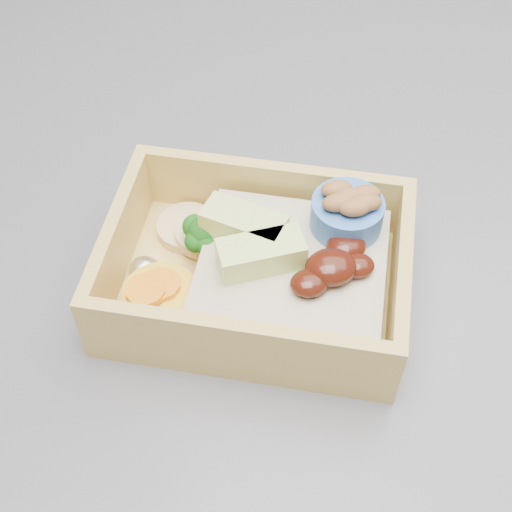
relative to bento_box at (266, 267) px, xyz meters
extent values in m
cube|color=#343338|center=(-0.07, 0.03, -0.04)|extent=(1.24, 0.84, 0.04)
cube|color=tan|center=(-0.01, 0.00, -0.02)|extent=(0.21, 0.17, 0.01)
cube|color=tan|center=(0.01, 0.06, 0.01)|extent=(0.17, 0.06, 0.04)
cube|color=tan|center=(-0.02, -0.06, 0.01)|extent=(0.17, 0.06, 0.04)
cube|color=tan|center=(0.07, -0.03, 0.01)|extent=(0.04, 0.11, 0.04)
cube|color=tan|center=(-0.09, 0.03, 0.01)|extent=(0.04, 0.11, 0.04)
cube|color=tan|center=(0.01, -0.01, 0.00)|extent=(0.13, 0.13, 0.03)
ellipsoid|color=#361008|center=(0.03, -0.02, 0.02)|extent=(0.04, 0.03, 0.02)
ellipsoid|color=#361008|center=(0.05, -0.01, 0.02)|extent=(0.03, 0.03, 0.01)
ellipsoid|color=#361008|center=(0.02, -0.03, 0.02)|extent=(0.03, 0.02, 0.01)
ellipsoid|color=#361008|center=(0.05, -0.02, 0.02)|extent=(0.02, 0.02, 0.01)
cube|color=#CBE377|center=(0.00, -0.01, 0.02)|extent=(0.05, 0.03, 0.02)
cube|color=#CBE377|center=(-0.01, 0.02, 0.02)|extent=(0.05, 0.04, 0.02)
cylinder|color=#74A257|center=(-0.03, 0.02, -0.01)|extent=(0.01, 0.01, 0.02)
sphere|color=#175A14|center=(-0.03, 0.02, 0.01)|extent=(0.02, 0.02, 0.02)
sphere|color=#175A14|center=(-0.03, 0.02, 0.01)|extent=(0.02, 0.02, 0.02)
sphere|color=#175A14|center=(-0.04, 0.03, 0.01)|extent=(0.02, 0.02, 0.02)
sphere|color=#175A14|center=(-0.03, 0.02, 0.01)|extent=(0.01, 0.01, 0.01)
sphere|color=#175A14|center=(-0.04, 0.02, 0.01)|extent=(0.01, 0.01, 0.01)
sphere|color=#175A14|center=(-0.03, 0.03, 0.01)|extent=(0.01, 0.01, 0.01)
cylinder|color=gold|center=(-0.06, -0.01, -0.01)|extent=(0.04, 0.04, 0.02)
cylinder|color=orange|center=(-0.06, -0.01, 0.01)|extent=(0.02, 0.02, 0.00)
cylinder|color=orange|center=(-0.07, -0.01, 0.01)|extent=(0.02, 0.02, 0.00)
cylinder|color=tan|center=(-0.04, 0.05, -0.01)|extent=(0.04, 0.04, 0.01)
cylinder|color=tan|center=(-0.03, 0.04, -0.01)|extent=(0.04, 0.04, 0.01)
ellipsoid|color=white|center=(-0.01, 0.04, -0.01)|extent=(0.02, 0.02, 0.02)
ellipsoid|color=white|center=(-0.07, 0.01, -0.01)|extent=(0.02, 0.02, 0.02)
cylinder|color=#386BC2|center=(0.05, 0.02, 0.02)|extent=(0.04, 0.04, 0.02)
ellipsoid|color=brown|center=(0.05, 0.02, 0.04)|extent=(0.02, 0.02, 0.01)
ellipsoid|color=brown|center=(0.06, 0.02, 0.04)|extent=(0.02, 0.02, 0.01)
ellipsoid|color=brown|center=(0.04, 0.02, 0.04)|extent=(0.02, 0.02, 0.01)
ellipsoid|color=brown|center=(0.05, 0.01, 0.04)|extent=(0.02, 0.02, 0.01)
ellipsoid|color=brown|center=(0.04, 0.01, 0.04)|extent=(0.02, 0.02, 0.01)
ellipsoid|color=brown|center=(0.06, 0.01, 0.04)|extent=(0.02, 0.02, 0.01)
camera|label=1|loc=(-0.04, -0.26, 0.33)|focal=50.00mm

